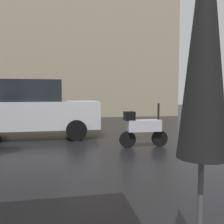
{
  "coord_description": "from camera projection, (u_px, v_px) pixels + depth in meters",
  "views": [
    {
      "loc": [
        0.39,
        -2.5,
        1.49
      ],
      "look_at": [
        1.72,
        4.27,
        0.98
      ],
      "focal_mm": 38.86,
      "sensor_mm": 36.0,
      "label": 1
    }
  ],
  "objects": [
    {
      "name": "parked_car_right",
      "position": [
        30.0,
        109.0,
        8.24
      ],
      "size": [
        4.5,
        1.86,
        1.96
      ],
      "rotation": [
        0.0,
        0.0,
        0.12
      ],
      "color": "silver",
      "rests_on": "ground"
    },
    {
      "name": "folded_patio_umbrella_far",
      "position": [
        204.0,
        53.0,
        1.5
      ],
      "size": [
        0.48,
        0.48,
        2.67
      ],
      "color": "black",
      "rests_on": "ground"
    },
    {
      "name": "building_block",
      "position": [
        57.0,
        16.0,
        15.87
      ],
      "size": [
        16.1,
        2.51,
        13.17
      ],
      "primitive_type": "cube",
      "color": "gray",
      "rests_on": "ground"
    },
    {
      "name": "parked_scooter",
      "position": [
        142.0,
        128.0,
        6.79
      ],
      "size": [
        1.41,
        0.32,
        1.23
      ],
      "rotation": [
        0.0,
        0.0,
        0.36
      ],
      "color": "black",
      "rests_on": "ground"
    }
  ]
}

